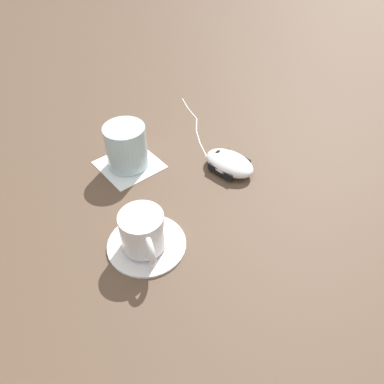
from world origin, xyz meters
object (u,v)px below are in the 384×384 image
object	(u,v)px
saucer	(147,244)
coffee_cup	(143,232)
drinking_glass	(126,146)
computer_mouse	(229,163)

from	to	relation	value
saucer	coffee_cup	xyz separation A→B (m)	(0.01, 0.00, 0.04)
drinking_glass	coffee_cup	bearing A→B (deg)	53.82
computer_mouse	drinking_glass	size ratio (longest dim) A/B	1.22
coffee_cup	drinking_glass	xyz separation A→B (m)	(-0.13, -0.18, 0.00)
saucer	coffee_cup	size ratio (longest dim) A/B	1.38
coffee_cup	computer_mouse	xyz separation A→B (m)	(-0.26, -0.01, -0.03)
coffee_cup	drinking_glass	world-z (taller)	drinking_glass
saucer	coffee_cup	bearing A→B (deg)	20.64
coffee_cup	drinking_glass	bearing A→B (deg)	-126.18
saucer	drinking_glass	distance (m)	0.23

